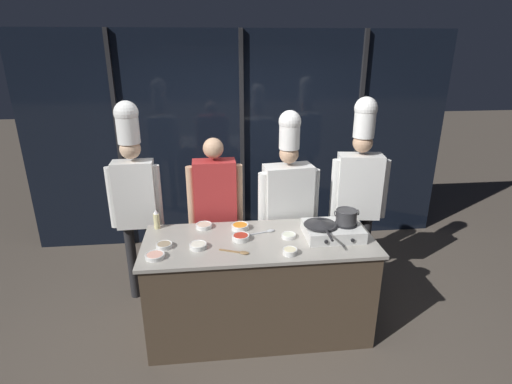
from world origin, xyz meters
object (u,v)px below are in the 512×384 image
at_px(prep_bowl_chili_flakes, 241,237).
at_px(prep_bowl_noodles, 290,251).
at_px(prep_bowl_chicken, 204,225).
at_px(prep_bowl_garlic, 198,245).
at_px(prep_bowl_mushrooms, 164,245).
at_px(portable_stove, 333,230).
at_px(prep_bowl_bean_sprouts, 289,236).
at_px(serving_spoon_slotted, 267,231).
at_px(serving_spoon_solid, 240,252).
at_px(person_guest, 215,204).
at_px(chef_line, 359,184).
at_px(stock_pot, 346,216).
at_px(squeeze_bottle_oil, 157,219).
at_px(chef_sous, 288,197).
at_px(chef_head, 134,188).
at_px(frying_pan, 321,223).
at_px(prep_bowl_carrots, 240,226).

xyz_separation_m(prep_bowl_chili_flakes, prep_bowl_noodles, (0.38, -0.29, -0.00)).
xyz_separation_m(prep_bowl_chili_flakes, prep_bowl_chicken, (-0.32, 0.28, -0.00)).
xyz_separation_m(prep_bowl_chili_flakes, prep_bowl_garlic, (-0.36, -0.11, -0.00)).
bearing_deg(prep_bowl_mushrooms, portable_stove, 2.13).
distance_m(prep_bowl_bean_sprouts, prep_bowl_chicken, 0.79).
height_order(portable_stove, prep_bowl_bean_sprouts, portable_stove).
bearing_deg(serving_spoon_slotted, serving_spoon_solid, -127.28).
height_order(person_guest, chef_line, chef_line).
bearing_deg(prep_bowl_bean_sprouts, prep_bowl_mushrooms, -176.52).
height_order(prep_bowl_mushrooms, serving_spoon_slotted, prep_bowl_mushrooms).
xyz_separation_m(stock_pot, prep_bowl_chili_flakes, (-0.92, 0.02, -0.16)).
relative_size(stock_pot, serving_spoon_solid, 0.84).
distance_m(prep_bowl_mushrooms, chef_line, 2.04).
height_order(stock_pot, prep_bowl_chicken, stock_pot).
xyz_separation_m(squeeze_bottle_oil, chef_line, (2.01, 0.31, 0.16)).
xyz_separation_m(portable_stove, prep_bowl_chili_flakes, (-0.81, 0.02, -0.03)).
relative_size(prep_bowl_garlic, chef_sous, 0.07).
bearing_deg(prep_bowl_garlic, portable_stove, 4.64).
relative_size(chef_head, person_guest, 1.20).
bearing_deg(prep_bowl_chicken, portable_stove, -14.66).
bearing_deg(chef_line, squeeze_bottle_oil, 16.96).
xyz_separation_m(serving_spoon_solid, chef_sous, (0.54, 0.80, 0.15)).
bearing_deg(person_guest, serving_spoon_slotted, 133.64).
xyz_separation_m(portable_stove, serving_spoon_slotted, (-0.56, 0.14, -0.05)).
bearing_deg(chef_head, frying_pan, 156.49).
height_order(squeeze_bottle_oil, chef_line, chef_line).
bearing_deg(prep_bowl_chicken, chef_head, 151.38).
xyz_separation_m(prep_bowl_bean_sprouts, serving_spoon_solid, (-0.44, -0.23, -0.01)).
relative_size(stock_pot, prep_bowl_bean_sprouts, 1.65).
distance_m(chef_sous, chef_line, 0.76).
bearing_deg(chef_line, prep_bowl_noodles, 54.26).
bearing_deg(stock_pot, prep_bowl_bean_sprouts, 178.81).
distance_m(squeeze_bottle_oil, chef_line, 2.04).
relative_size(prep_bowl_noodles, prep_bowl_garlic, 0.82).
bearing_deg(prep_bowl_chicken, prep_bowl_noodles, -39.49).
distance_m(prep_bowl_carrots, person_guest, 0.43).
distance_m(prep_bowl_noodles, prep_bowl_bean_sprouts, 0.29).
bearing_deg(serving_spoon_solid, chef_line, 33.68).
bearing_deg(prep_bowl_chili_flakes, prep_bowl_chicken, 138.89).
bearing_deg(chef_line, stock_pot, 70.37).
bearing_deg(squeeze_bottle_oil, prep_bowl_chicken, -4.66).
bearing_deg(serving_spoon_slotted, prep_bowl_garlic, -159.07).
xyz_separation_m(prep_bowl_bean_sprouts, prep_bowl_garlic, (-0.78, -0.11, 0.00)).
distance_m(frying_pan, prep_bowl_garlic, 1.07).
xyz_separation_m(frying_pan, prep_bowl_chili_flakes, (-0.70, 0.02, -0.11)).
relative_size(prep_bowl_bean_sprouts, serving_spoon_slotted, 0.53).
distance_m(serving_spoon_slotted, chef_head, 1.36).
bearing_deg(prep_bowl_chili_flakes, squeeze_bottle_oil, 157.18).
xyz_separation_m(portable_stove, prep_bowl_bean_sprouts, (-0.39, 0.01, -0.03)).
bearing_deg(prep_bowl_garlic, chef_sous, 37.48).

